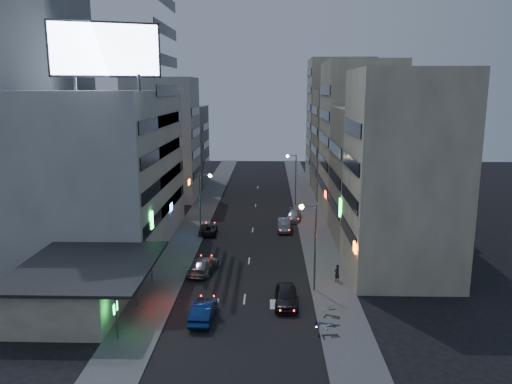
{
  "coord_description": "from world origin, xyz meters",
  "views": [
    {
      "loc": [
        2.1,
        -37.03,
        18.15
      ],
      "look_at": [
        0.65,
        18.17,
        6.73
      ],
      "focal_mm": 35.0,
      "sensor_mm": 36.0,
      "label": 1
    }
  ],
  "objects_px": {
    "scooter_black_a": "(338,327)",
    "scooter_blue": "(336,317)",
    "parked_car_left": "(208,229)",
    "road_car_silver": "(203,265)",
    "person": "(337,273)",
    "parked_car_right_far": "(294,216)",
    "road_car_blue": "(203,311)",
    "scooter_silver_b": "(334,302)",
    "parked_car_right_mid": "(284,225)",
    "scooter_silver_a": "(337,316)",
    "scooter_black_b": "(341,310)",
    "parked_car_right_near": "(286,296)"
  },
  "relations": [
    {
      "from": "parked_car_right_near",
      "to": "road_car_blue",
      "type": "distance_m",
      "value": 7.29
    },
    {
      "from": "person",
      "to": "scooter_silver_a",
      "type": "relative_size",
      "value": 0.88
    },
    {
      "from": "road_car_blue",
      "to": "scooter_silver_b",
      "type": "distance_m",
      "value": 10.94
    },
    {
      "from": "parked_car_right_mid",
      "to": "parked_car_right_far",
      "type": "relative_size",
      "value": 1.01
    },
    {
      "from": "parked_car_right_near",
      "to": "road_car_blue",
      "type": "height_order",
      "value": "parked_car_right_near"
    },
    {
      "from": "scooter_silver_a",
      "to": "scooter_blue",
      "type": "distance_m",
      "value": 0.23
    },
    {
      "from": "parked_car_left",
      "to": "scooter_silver_b",
      "type": "bearing_deg",
      "value": 119.16
    },
    {
      "from": "parked_car_right_mid",
      "to": "scooter_black_a",
      "type": "height_order",
      "value": "parked_car_right_mid"
    },
    {
      "from": "parked_car_right_mid",
      "to": "scooter_black_a",
      "type": "bearing_deg",
      "value": -81.51
    },
    {
      "from": "parked_car_right_mid",
      "to": "person",
      "type": "relative_size",
      "value": 2.78
    },
    {
      "from": "scooter_silver_a",
      "to": "scooter_blue",
      "type": "bearing_deg",
      "value": 139.57
    },
    {
      "from": "parked_car_right_near",
      "to": "scooter_blue",
      "type": "xyz_separation_m",
      "value": [
        3.81,
        -3.66,
        -0.08
      ]
    },
    {
      "from": "parked_car_right_far",
      "to": "scooter_black_a",
      "type": "xyz_separation_m",
      "value": [
        1.75,
        -33.53,
        0.02
      ]
    },
    {
      "from": "scooter_black_b",
      "to": "scooter_silver_b",
      "type": "distance_m",
      "value": 1.78
    },
    {
      "from": "scooter_black_b",
      "to": "parked_car_right_far",
      "type": "bearing_deg",
      "value": 26.14
    },
    {
      "from": "parked_car_right_mid",
      "to": "parked_car_right_near",
      "type": "bearing_deg",
      "value": -89.31
    },
    {
      "from": "parked_car_left",
      "to": "parked_car_right_far",
      "type": "relative_size",
      "value": 0.99
    },
    {
      "from": "scooter_black_a",
      "to": "scooter_blue",
      "type": "relative_size",
      "value": 0.92
    },
    {
      "from": "parked_car_left",
      "to": "parked_car_right_far",
      "type": "xyz_separation_m",
      "value": [
        11.2,
        6.96,
        0.03
      ]
    },
    {
      "from": "scooter_blue",
      "to": "parked_car_right_far",
      "type": "bearing_deg",
      "value": 16.8
    },
    {
      "from": "road_car_silver",
      "to": "scooter_silver_a",
      "type": "height_order",
      "value": "road_car_silver"
    },
    {
      "from": "parked_car_right_near",
      "to": "scooter_silver_b",
      "type": "bearing_deg",
      "value": -7.74
    },
    {
      "from": "road_car_silver",
      "to": "person",
      "type": "xyz_separation_m",
      "value": [
        13.14,
        -2.35,
        0.18
      ]
    },
    {
      "from": "road_car_blue",
      "to": "parked_car_right_near",
      "type": "bearing_deg",
      "value": -154.29
    },
    {
      "from": "scooter_blue",
      "to": "parked_car_left",
      "type": "bearing_deg",
      "value": 41.05
    },
    {
      "from": "scooter_silver_a",
      "to": "scooter_silver_b",
      "type": "height_order",
      "value": "scooter_silver_a"
    },
    {
      "from": "parked_car_right_mid",
      "to": "road_car_silver",
      "type": "relative_size",
      "value": 0.87
    },
    {
      "from": "parked_car_right_near",
      "to": "road_car_blue",
      "type": "relative_size",
      "value": 1.01
    },
    {
      "from": "scooter_silver_a",
      "to": "scooter_black_b",
      "type": "xyz_separation_m",
      "value": [
        0.49,
        1.09,
        -0.03
      ]
    },
    {
      "from": "scooter_black_b",
      "to": "parked_car_right_near",
      "type": "bearing_deg",
      "value": 83.35
    },
    {
      "from": "parked_car_right_mid",
      "to": "scooter_silver_a",
      "type": "bearing_deg",
      "value": -80.8
    },
    {
      "from": "parked_car_left",
      "to": "scooter_blue",
      "type": "xyz_separation_m",
      "value": [
        13.01,
        -24.99,
        0.1
      ]
    },
    {
      "from": "scooter_silver_a",
      "to": "scooter_silver_b",
      "type": "xyz_separation_m",
      "value": [
        0.13,
        2.84,
        -0.08
      ]
    },
    {
      "from": "scooter_blue",
      "to": "scooter_silver_b",
      "type": "height_order",
      "value": "scooter_blue"
    },
    {
      "from": "parked_car_right_near",
      "to": "parked_car_right_mid",
      "type": "distance_m",
      "value": 23.04
    },
    {
      "from": "parked_car_left",
      "to": "scooter_silver_a",
      "type": "xyz_separation_m",
      "value": [
        13.08,
        -24.77,
        0.06
      ]
    },
    {
      "from": "parked_car_right_near",
      "to": "person",
      "type": "relative_size",
      "value": 2.84
    },
    {
      "from": "scooter_black_a",
      "to": "road_car_silver",
      "type": "bearing_deg",
      "value": 35.49
    },
    {
      "from": "road_car_blue",
      "to": "scooter_black_a",
      "type": "distance_m",
      "value": 10.7
    },
    {
      "from": "person",
      "to": "road_car_silver",
      "type": "bearing_deg",
      "value": -50.31
    },
    {
      "from": "road_car_silver",
      "to": "person",
      "type": "distance_m",
      "value": 13.35
    },
    {
      "from": "scooter_black_b",
      "to": "scooter_silver_b",
      "type": "xyz_separation_m",
      "value": [
        -0.36,
        1.75,
        -0.06
      ]
    },
    {
      "from": "road_car_silver",
      "to": "scooter_silver_a",
      "type": "distance_m",
      "value": 16.31
    },
    {
      "from": "scooter_silver_a",
      "to": "scooter_blue",
      "type": "xyz_separation_m",
      "value": [
        -0.07,
        -0.22,
        0.04
      ]
    },
    {
      "from": "road_car_blue",
      "to": "road_car_silver",
      "type": "distance_m",
      "value": 10.61
    },
    {
      "from": "parked_car_right_far",
      "to": "scooter_blue",
      "type": "bearing_deg",
      "value": -79.71
    },
    {
      "from": "road_car_silver",
      "to": "person",
      "type": "relative_size",
      "value": 3.18
    },
    {
      "from": "parked_car_right_mid",
      "to": "scooter_silver_a",
      "type": "distance_m",
      "value": 26.69
    },
    {
      "from": "scooter_silver_a",
      "to": "parked_car_right_near",
      "type": "bearing_deg",
      "value": 24.74
    },
    {
      "from": "parked_car_right_far",
      "to": "scooter_black_a",
      "type": "bearing_deg",
      "value": -79.96
    }
  ]
}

